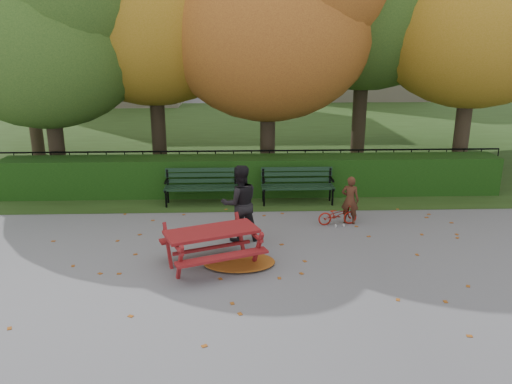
{
  "coord_description": "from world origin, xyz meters",
  "views": [
    {
      "loc": [
        -0.39,
        -8.26,
        3.91
      ],
      "look_at": [
        -0.03,
        1.34,
        1.0
      ],
      "focal_mm": 35.0,
      "sensor_mm": 36.0,
      "label": 1
    }
  ],
  "objects_px": {
    "tree_a": "(50,17)",
    "bicycle": "(338,215)",
    "child": "(350,200)",
    "bench_left": "(201,184)",
    "picnic_table": "(212,238)",
    "adult": "(240,203)",
    "tree_c": "(281,6)",
    "bench_right": "(297,183)"
  },
  "relations": [
    {
      "from": "child",
      "to": "bicycle",
      "type": "xyz_separation_m",
      "value": [
        -0.28,
        -0.09,
        -0.31
      ]
    },
    {
      "from": "tree_c",
      "to": "bicycle",
      "type": "distance_m",
      "value": 6.09
    },
    {
      "from": "bench_left",
      "to": "bicycle",
      "type": "relative_size",
      "value": 2.05
    },
    {
      "from": "bench_left",
      "to": "tree_a",
      "type": "bearing_deg",
      "value": 154.24
    },
    {
      "from": "picnic_table",
      "to": "bicycle",
      "type": "bearing_deg",
      "value": 16.01
    },
    {
      "from": "tree_c",
      "to": "child",
      "type": "distance_m",
      "value": 5.86
    },
    {
      "from": "picnic_table",
      "to": "child",
      "type": "bearing_deg",
      "value": 14.4
    },
    {
      "from": "tree_a",
      "to": "bicycle",
      "type": "height_order",
      "value": "tree_a"
    },
    {
      "from": "tree_a",
      "to": "tree_c",
      "type": "height_order",
      "value": "tree_c"
    },
    {
      "from": "adult",
      "to": "bicycle",
      "type": "xyz_separation_m",
      "value": [
        2.17,
        0.82,
        -0.56
      ]
    },
    {
      "from": "child",
      "to": "adult",
      "type": "xyz_separation_m",
      "value": [
        -2.45,
        -0.91,
        0.25
      ]
    },
    {
      "from": "bench_right",
      "to": "child",
      "type": "relative_size",
      "value": 1.66
    },
    {
      "from": "tree_a",
      "to": "adult",
      "type": "xyz_separation_m",
      "value": [
        4.84,
        -4.32,
        -3.73
      ]
    },
    {
      "from": "tree_a",
      "to": "tree_c",
      "type": "xyz_separation_m",
      "value": [
        6.02,
        0.38,
        0.3
      ]
    },
    {
      "from": "bicycle",
      "to": "bench_right",
      "type": "bearing_deg",
      "value": 17.06
    },
    {
      "from": "picnic_table",
      "to": "tree_a",
      "type": "bearing_deg",
      "value": 106.5
    },
    {
      "from": "bench_left",
      "to": "child",
      "type": "bearing_deg",
      "value": -24.28
    },
    {
      "from": "bench_left",
      "to": "picnic_table",
      "type": "relative_size",
      "value": 0.9
    },
    {
      "from": "tree_a",
      "to": "child",
      "type": "bearing_deg",
      "value": -25.07
    },
    {
      "from": "tree_a",
      "to": "tree_c",
      "type": "relative_size",
      "value": 0.94
    },
    {
      "from": "bench_right",
      "to": "tree_a",
      "type": "bearing_deg",
      "value": 163.39
    },
    {
      "from": "bench_right",
      "to": "child",
      "type": "distance_m",
      "value": 1.83
    },
    {
      "from": "bench_right",
      "to": "child",
      "type": "xyz_separation_m",
      "value": [
        0.99,
        -1.53,
        0.02
      ]
    },
    {
      "from": "picnic_table",
      "to": "bicycle",
      "type": "xyz_separation_m",
      "value": [
        2.67,
        2.05,
        -0.31
      ]
    },
    {
      "from": "adult",
      "to": "tree_a",
      "type": "bearing_deg",
      "value": -55.34
    },
    {
      "from": "tree_c",
      "to": "bicycle",
      "type": "bearing_deg",
      "value": -75.84
    },
    {
      "from": "bench_right",
      "to": "adult",
      "type": "relative_size",
      "value": 1.14
    },
    {
      "from": "tree_a",
      "to": "bicycle",
      "type": "bearing_deg",
      "value": -26.52
    },
    {
      "from": "tree_c",
      "to": "tree_a",
      "type": "bearing_deg",
      "value": -176.35
    },
    {
      "from": "bicycle",
      "to": "tree_a",
      "type": "bearing_deg",
      "value": 56.76
    },
    {
      "from": "bicycle",
      "to": "adult",
      "type": "bearing_deg",
      "value": 104.09
    },
    {
      "from": "tree_a",
      "to": "adult",
      "type": "bearing_deg",
      "value": -41.75
    },
    {
      "from": "tree_c",
      "to": "picnic_table",
      "type": "bearing_deg",
      "value": -105.98
    },
    {
      "from": "tree_c",
      "to": "child",
      "type": "bearing_deg",
      "value": -71.63
    },
    {
      "from": "tree_a",
      "to": "bench_left",
      "type": "distance_m",
      "value": 5.89
    },
    {
      "from": "tree_a",
      "to": "adult",
      "type": "distance_m",
      "value": 7.48
    },
    {
      "from": "adult",
      "to": "picnic_table",
      "type": "bearing_deg",
      "value": 53.87
    },
    {
      "from": "child",
      "to": "adult",
      "type": "bearing_deg",
      "value": 41.66
    },
    {
      "from": "bench_right",
      "to": "picnic_table",
      "type": "relative_size",
      "value": 0.9
    },
    {
      "from": "tree_a",
      "to": "bench_left",
      "type": "xyz_separation_m",
      "value": [
        3.89,
        -1.88,
        -4.0
      ]
    },
    {
      "from": "child",
      "to": "bench_left",
      "type": "bearing_deg",
      "value": -3.0
    },
    {
      "from": "bench_left",
      "to": "child",
      "type": "xyz_separation_m",
      "value": [
        3.39,
        -1.53,
        0.02
      ]
    }
  ]
}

